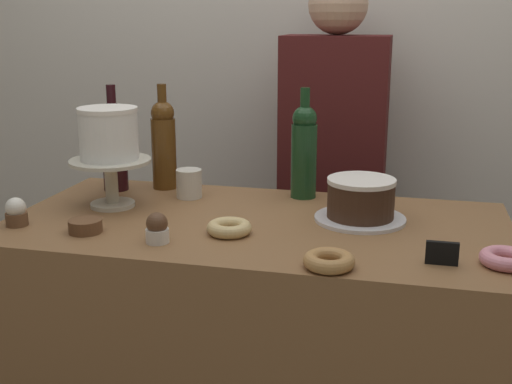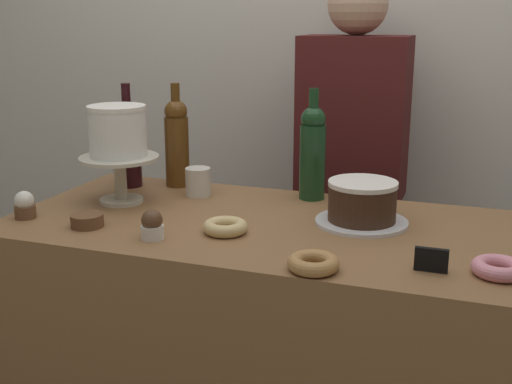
% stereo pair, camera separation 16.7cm
% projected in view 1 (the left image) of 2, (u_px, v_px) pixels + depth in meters
% --- Properties ---
extents(back_wall, '(6.00, 0.05, 2.60)m').
position_uv_depth(back_wall, '(312.00, 60.00, 2.45)').
color(back_wall, silver).
rests_on(back_wall, ground_plane).
extents(display_counter, '(1.31, 0.66, 0.94)m').
position_uv_depth(display_counter, '(256.00, 379.00, 1.82)').
color(display_counter, brown).
rests_on(display_counter, ground_plane).
extents(cake_stand_pedestal, '(0.23, 0.23, 0.14)m').
position_uv_depth(cake_stand_pedestal, '(111.00, 174.00, 1.80)').
color(cake_stand_pedestal, beige).
rests_on(cake_stand_pedestal, display_counter).
extents(white_layer_cake, '(0.16, 0.16, 0.15)m').
position_uv_depth(white_layer_cake, '(109.00, 134.00, 1.77)').
color(white_layer_cake, white).
rests_on(white_layer_cake, cake_stand_pedestal).
extents(silver_serving_platter, '(0.24, 0.24, 0.01)m').
position_uv_depth(silver_serving_platter, '(360.00, 219.00, 1.70)').
color(silver_serving_platter, white).
rests_on(silver_serving_platter, display_counter).
extents(chocolate_round_cake, '(0.18, 0.18, 0.10)m').
position_uv_depth(chocolate_round_cake, '(361.00, 198.00, 1.69)').
color(chocolate_round_cake, '#3D2619').
rests_on(chocolate_round_cake, silver_serving_platter).
extents(wine_bottle_dark_red, '(0.08, 0.08, 0.33)m').
position_uv_depth(wine_bottle_dark_red, '(114.00, 144.00, 1.97)').
color(wine_bottle_dark_red, black).
rests_on(wine_bottle_dark_red, display_counter).
extents(wine_bottle_amber, '(0.08, 0.08, 0.33)m').
position_uv_depth(wine_bottle_amber, '(164.00, 143.00, 1.99)').
color(wine_bottle_amber, '#5B3814').
rests_on(wine_bottle_amber, display_counter).
extents(wine_bottle_green, '(0.08, 0.08, 0.33)m').
position_uv_depth(wine_bottle_green, '(304.00, 150.00, 1.89)').
color(wine_bottle_green, '#193D1E').
rests_on(wine_bottle_green, display_counter).
extents(cupcake_vanilla, '(0.06, 0.06, 0.07)m').
position_uv_depth(cupcake_vanilla, '(16.00, 212.00, 1.65)').
color(cupcake_vanilla, brown).
rests_on(cupcake_vanilla, display_counter).
extents(cupcake_chocolate, '(0.06, 0.06, 0.07)m').
position_uv_depth(cupcake_chocolate, '(157.00, 229.00, 1.53)').
color(cupcake_chocolate, white).
rests_on(cupcake_chocolate, display_counter).
extents(donut_pink, '(0.11, 0.11, 0.03)m').
position_uv_depth(donut_pink, '(506.00, 259.00, 1.39)').
color(donut_pink, pink).
rests_on(donut_pink, display_counter).
extents(donut_maple, '(0.11, 0.11, 0.03)m').
position_uv_depth(donut_maple, '(329.00, 261.00, 1.38)').
color(donut_maple, '#B27F47').
rests_on(donut_maple, display_counter).
extents(donut_glazed, '(0.11, 0.11, 0.03)m').
position_uv_depth(donut_glazed, '(229.00, 228.00, 1.59)').
color(donut_glazed, '#E0C17F').
rests_on(donut_glazed, display_counter).
extents(cookie_stack, '(0.08, 0.08, 0.03)m').
position_uv_depth(cookie_stack, '(85.00, 226.00, 1.60)').
color(cookie_stack, brown).
rests_on(cookie_stack, display_counter).
extents(price_sign_chalkboard, '(0.07, 0.01, 0.05)m').
position_uv_depth(price_sign_chalkboard, '(442.00, 253.00, 1.39)').
color(price_sign_chalkboard, black).
rests_on(price_sign_chalkboard, display_counter).
extents(coffee_cup_ceramic, '(0.08, 0.08, 0.09)m').
position_uv_depth(coffee_cup_ceramic, '(189.00, 183.00, 1.91)').
color(coffee_cup_ceramic, silver).
rests_on(coffee_cup_ceramic, display_counter).
extents(barista_figure, '(0.36, 0.22, 1.60)m').
position_uv_depth(barista_figure, '(332.00, 196.00, 2.30)').
color(barista_figure, black).
rests_on(barista_figure, ground_plane).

